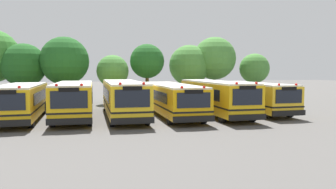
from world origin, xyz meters
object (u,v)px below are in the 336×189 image
at_px(tree_1, 22,65).
at_px(tree_6, 215,59).
at_px(school_bus_3, 171,98).
at_px(tree_7, 255,69).
at_px(school_bus_5, 252,96).
at_px(school_bus_1, 74,99).
at_px(tree_5, 189,66).
at_px(tree_4, 148,61).
at_px(tree_2, 65,60).
at_px(school_bus_4, 215,96).
at_px(tree_3, 113,70).
at_px(school_bus_0, 21,101).
at_px(school_bus_2, 123,97).

bearing_deg(tree_1, tree_6, 3.34).
xyz_separation_m(school_bus_3, tree_7, (13.21, 10.85, 2.30)).
distance_m(school_bus_5, tree_7, 12.64).
height_order(school_bus_3, tree_1, tree_1).
bearing_deg(school_bus_1, tree_5, -135.24).
height_order(tree_4, tree_7, tree_4).
bearing_deg(tree_4, tree_2, -176.97).
distance_m(tree_2, tree_4, 8.52).
xyz_separation_m(tree_2, tree_6, (16.68, 1.71, 0.27)).
height_order(school_bus_4, tree_2, tree_2).
distance_m(tree_2, tree_7, 21.55).
relative_size(school_bus_5, tree_3, 1.99).
bearing_deg(tree_6, tree_2, -174.14).
relative_size(school_bus_0, tree_7, 1.76).
bearing_deg(school_bus_0, school_bus_3, 179.73).
bearing_deg(school_bus_4, tree_3, -53.30).
bearing_deg(school_bus_0, tree_6, -149.20).
bearing_deg(school_bus_1, tree_7, -150.74).
bearing_deg(tree_6, tree_1, -176.66).
xyz_separation_m(school_bus_4, tree_2, (-11.80, 10.09, 3.09)).
xyz_separation_m(school_bus_2, school_bus_5, (10.60, -0.01, -0.10)).
height_order(school_bus_5, tree_1, tree_1).
relative_size(school_bus_4, tree_1, 1.89).
height_order(tree_3, tree_6, tree_6).
bearing_deg(tree_2, tree_6, 5.86).
relative_size(school_bus_3, tree_5, 1.84).
distance_m(tree_3, tree_4, 3.94).
bearing_deg(tree_6, school_bus_0, -148.68).
bearing_deg(tree_1, school_bus_1, -63.36).
distance_m(school_bus_1, tree_6, 19.60).
distance_m(tree_4, tree_5, 5.29).
bearing_deg(school_bus_5, school_bus_2, -1.12).
xyz_separation_m(school_bus_0, school_bus_4, (14.13, -0.24, 0.07)).
xyz_separation_m(school_bus_4, tree_6, (4.88, 11.80, 3.35)).
distance_m(school_bus_3, tree_6, 14.66).
bearing_deg(tree_2, tree_1, 172.78).
xyz_separation_m(school_bus_2, tree_2, (-4.65, 9.69, 3.07)).
relative_size(tree_2, tree_4, 1.08).
height_order(school_bus_5, tree_3, tree_3).
bearing_deg(school_bus_4, school_bus_5, -171.88).
relative_size(tree_1, tree_3, 1.21).
distance_m(school_bus_0, tree_1, 10.81).
xyz_separation_m(school_bus_0, school_bus_1, (3.48, 0.08, 0.05)).
xyz_separation_m(tree_1, tree_2, (4.00, -0.51, 0.55)).
bearing_deg(school_bus_2, tree_4, -110.00).
xyz_separation_m(school_bus_5, tree_4, (-6.73, 10.14, 3.12)).
distance_m(school_bus_4, tree_5, 12.46).
bearing_deg(tree_5, school_bus_3, -114.01).
relative_size(school_bus_3, tree_6, 1.60).
bearing_deg(tree_3, school_bus_2, -90.58).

